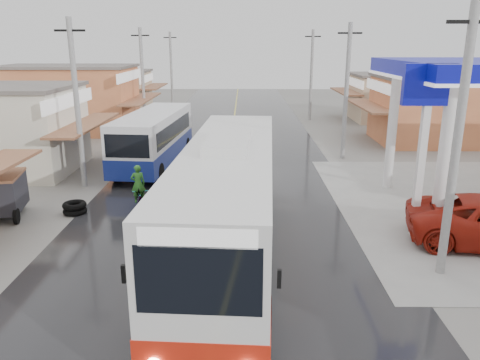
{
  "coord_description": "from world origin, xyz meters",
  "views": [
    {
      "loc": [
        0.9,
        -13.15,
        6.86
      ],
      "look_at": [
        0.76,
        4.13,
        1.78
      ],
      "focal_mm": 35.0,
      "sensor_mm": 36.0,
      "label": 1
    }
  ],
  "objects_px": {
    "cyclist": "(140,195)",
    "tricycle_near": "(3,193)",
    "coach_bus": "(229,201)",
    "second_bus": "(154,138)",
    "tyre_stack": "(75,208)"
  },
  "relations": [
    {
      "from": "tricycle_near",
      "to": "coach_bus",
      "type": "bearing_deg",
      "value": -33.12
    },
    {
      "from": "second_bus",
      "to": "cyclist",
      "type": "xyz_separation_m",
      "value": [
        0.69,
        -7.29,
        -1.0
      ]
    },
    {
      "from": "coach_bus",
      "to": "tricycle_near",
      "type": "relative_size",
      "value": 5.47
    },
    {
      "from": "cyclist",
      "to": "tricycle_near",
      "type": "distance_m",
      "value": 5.42
    },
    {
      "from": "cyclist",
      "to": "tricycle_near",
      "type": "height_order",
      "value": "cyclist"
    },
    {
      "from": "second_bus",
      "to": "tricycle_near",
      "type": "height_order",
      "value": "second_bus"
    },
    {
      "from": "second_bus",
      "to": "tricycle_near",
      "type": "relative_size",
      "value": 3.92
    },
    {
      "from": "coach_bus",
      "to": "tyre_stack",
      "type": "xyz_separation_m",
      "value": [
        -6.58,
        4.1,
        -1.71
      ]
    },
    {
      "from": "cyclist",
      "to": "tricycle_near",
      "type": "relative_size",
      "value": 0.83
    },
    {
      "from": "cyclist",
      "to": "coach_bus",
      "type": "bearing_deg",
      "value": -64.11
    },
    {
      "from": "tyre_stack",
      "to": "second_bus",
      "type": "bearing_deg",
      "value": 76.09
    },
    {
      "from": "second_bus",
      "to": "tyre_stack",
      "type": "xyz_separation_m",
      "value": [
        -1.94,
        -7.83,
        -1.41
      ]
    },
    {
      "from": "coach_bus",
      "to": "cyclist",
      "type": "bearing_deg",
      "value": 133.77
    },
    {
      "from": "cyclist",
      "to": "second_bus",
      "type": "bearing_deg",
      "value": 80.76
    },
    {
      "from": "tricycle_near",
      "to": "cyclist",
      "type": "bearing_deg",
      "value": -1.59
    }
  ]
}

